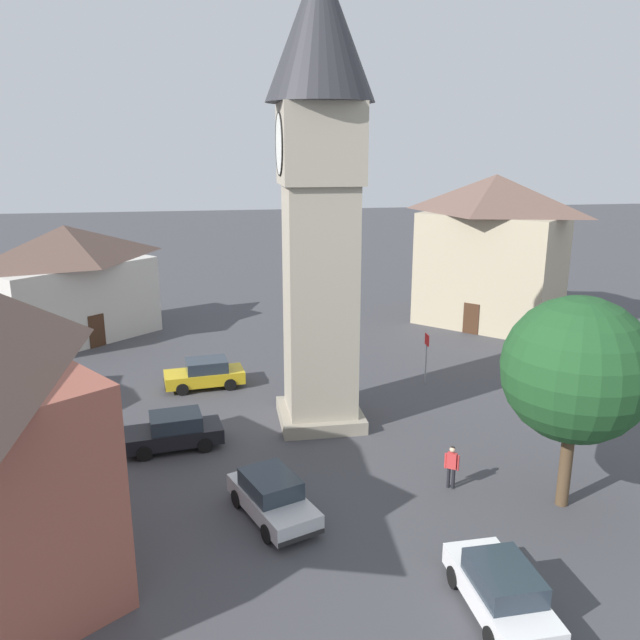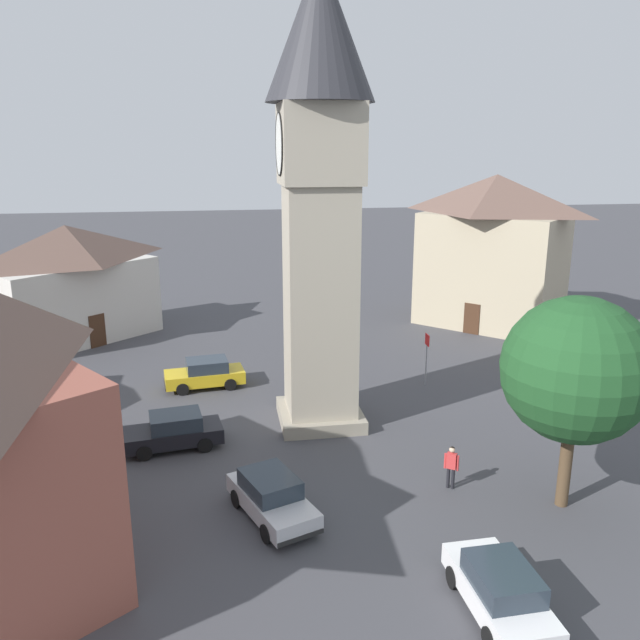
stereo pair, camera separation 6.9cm
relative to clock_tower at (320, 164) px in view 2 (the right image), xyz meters
name	(u,v)px [view 2 (the right image)]	position (x,y,z in m)	size (l,w,h in m)	color
ground_plane	(320,421)	(0.00, 0.00, -11.63)	(200.00, 200.00, 0.00)	#424247
clock_tower	(320,164)	(0.00, 0.00, 0.00)	(4.51, 4.51, 19.94)	gray
car_blue_kerb	(500,590)	(13.30, 2.81, -10.87)	(4.18, 1.91, 1.53)	white
car_silver_kerb	(272,497)	(7.57, -2.90, -10.87)	(4.46, 3.06, 1.53)	silver
car_red_corner	(173,431)	(1.69, -6.54, -10.87)	(2.28, 4.33, 1.53)	black
car_white_side	(205,374)	(-5.22, -5.30, -10.87)	(2.20, 4.31, 1.53)	gold
pedestrian	(451,463)	(6.71, 3.87, -10.62)	(0.39, 0.48, 1.69)	black
tree	(576,370)	(8.44, 7.39, -6.53)	(5.03, 5.03, 7.63)	brown
building_terrace_right	(492,250)	(-14.50, 14.46, -6.29)	(11.13, 11.14, 10.49)	tan
building_corner_back	(70,282)	(-15.44, -13.89, -7.79)	(11.23, 11.61, 7.51)	beige
road_sign	(427,351)	(-3.76, 6.33, -9.73)	(0.60, 0.07, 2.80)	gray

